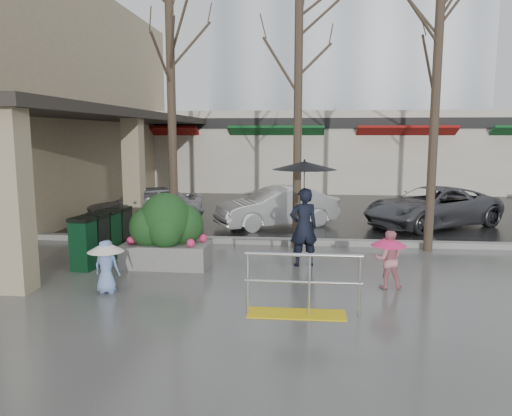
% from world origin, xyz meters
% --- Properties ---
extents(ground, '(120.00, 120.00, 0.00)m').
position_xyz_m(ground, '(0.00, 0.00, 0.00)').
color(ground, '#51514F').
rests_on(ground, ground).
extents(street_asphalt, '(120.00, 36.00, 0.01)m').
position_xyz_m(street_asphalt, '(0.00, 22.00, 0.01)').
color(street_asphalt, black).
rests_on(street_asphalt, ground).
extents(curb, '(120.00, 0.30, 0.15)m').
position_xyz_m(curb, '(0.00, 4.00, 0.07)').
color(curb, gray).
rests_on(curb, ground).
extents(near_building, '(6.00, 18.00, 8.00)m').
position_xyz_m(near_building, '(-9.00, 8.00, 4.00)').
color(near_building, tan).
rests_on(near_building, ground).
extents(canopy_slab, '(2.80, 18.00, 0.25)m').
position_xyz_m(canopy_slab, '(-4.80, 8.00, 3.62)').
color(canopy_slab, '#2D2823').
rests_on(canopy_slab, pillar_front).
extents(pillar_front, '(0.55, 0.55, 3.50)m').
position_xyz_m(pillar_front, '(-3.90, -0.50, 1.75)').
color(pillar_front, tan).
rests_on(pillar_front, ground).
extents(pillar_back, '(0.55, 0.55, 3.50)m').
position_xyz_m(pillar_back, '(-3.90, 6.00, 1.75)').
color(pillar_back, tan).
rests_on(pillar_back, ground).
extents(storefront_row, '(34.00, 6.74, 4.00)m').
position_xyz_m(storefront_row, '(2.00, 17.97, 2.01)').
color(storefront_row, beige).
rests_on(storefront_row, ground).
extents(office_tower, '(18.00, 12.00, 25.00)m').
position_xyz_m(office_tower, '(4.00, 30.00, 12.50)').
color(office_tower, '#8C99A8').
rests_on(office_tower, ground).
extents(handrail, '(1.90, 0.50, 1.03)m').
position_xyz_m(handrail, '(1.36, -1.20, 0.38)').
color(handrail, yellow).
rests_on(handrail, ground).
extents(tree_west, '(3.20, 3.20, 6.80)m').
position_xyz_m(tree_west, '(-2.00, 3.60, 5.08)').
color(tree_west, '#382B21').
rests_on(tree_west, ground).
extents(tree_midwest, '(3.20, 3.20, 7.00)m').
position_xyz_m(tree_midwest, '(1.20, 3.60, 5.23)').
color(tree_midwest, '#382B21').
rests_on(tree_midwest, ground).
extents(tree_mideast, '(3.20, 3.20, 6.50)m').
position_xyz_m(tree_mideast, '(4.50, 3.60, 4.86)').
color(tree_mideast, '#382B21').
rests_on(tree_mideast, ground).
extents(woman, '(1.42, 1.42, 2.37)m').
position_xyz_m(woman, '(1.39, 1.86, 1.47)').
color(woman, black).
rests_on(woman, ground).
extents(child_pink, '(0.68, 0.68, 1.12)m').
position_xyz_m(child_pink, '(3.00, 0.41, 0.65)').
color(child_pink, pink).
rests_on(child_pink, ground).
extents(child_blue, '(0.67, 0.67, 1.00)m').
position_xyz_m(child_blue, '(-2.22, -0.40, 0.63)').
color(child_blue, '#7899D6').
rests_on(child_blue, ground).
extents(planter, '(1.90, 1.11, 1.64)m').
position_xyz_m(planter, '(-1.62, 1.52, 0.79)').
color(planter, slate).
rests_on(planter, ground).
extents(news_boxes, '(0.75, 2.10, 1.15)m').
position_xyz_m(news_boxes, '(-3.22, 1.84, 0.58)').
color(news_boxes, '#0D391D').
rests_on(news_boxes, ground).
extents(car_a, '(3.94, 3.16, 1.26)m').
position_xyz_m(car_a, '(-3.78, 6.57, 0.63)').
color(car_a, '#A0A0A5').
rests_on(car_a, ground).
extents(car_b, '(4.00, 3.00, 1.26)m').
position_xyz_m(car_b, '(0.53, 6.50, 0.63)').
color(car_b, silver).
rests_on(car_b, ground).
extents(car_c, '(4.95, 4.18, 1.26)m').
position_xyz_m(car_c, '(5.40, 7.02, 0.63)').
color(car_c, '#515257').
rests_on(car_c, ground).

